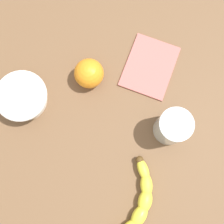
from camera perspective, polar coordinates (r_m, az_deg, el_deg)
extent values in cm
cube|color=brown|center=(73.65, 0.77, -5.97)|extent=(120.00, 120.00, 3.00)
ellipsoid|color=yellow|center=(71.49, 5.41, -19.74)|extent=(6.35, 5.87, 3.29)
ellipsoid|color=yellow|center=(71.17, 6.55, -17.05)|extent=(6.23, 4.90, 3.29)
ellipsoid|color=yellow|center=(70.89, 6.80, -14.14)|extent=(5.56, 3.09, 2.88)
ellipsoid|color=yellow|center=(70.67, 6.18, -11.28)|extent=(5.91, 3.78, 2.48)
sphere|color=#513819|center=(70.59, 5.48, -9.41)|extent=(1.92, 1.92, 1.92)
cylinder|color=silver|center=(68.98, 11.83, -2.93)|extent=(7.76, 7.76, 9.95)
cylinder|color=beige|center=(69.66, 11.71, -3.01)|extent=(7.26, 7.26, 8.04)
cylinder|color=white|center=(74.40, -17.11, 2.72)|extent=(10.60, 10.60, 5.44)
torus|color=white|center=(72.43, -17.60, 3.10)|extent=(12.73, 12.73, 1.20)
sphere|color=orange|center=(72.00, -4.57, 7.60)|extent=(7.39, 7.39, 7.39)
cube|color=#BC6660|center=(76.58, 7.44, 8.89)|extent=(18.92, 17.41, 0.60)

